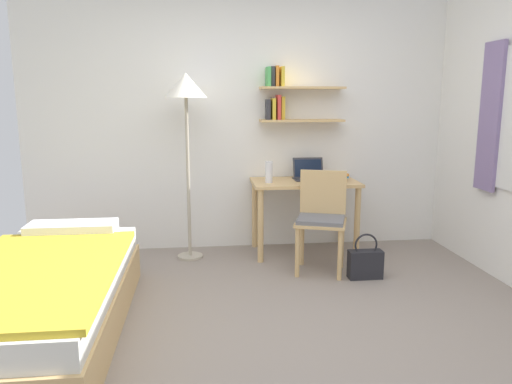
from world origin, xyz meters
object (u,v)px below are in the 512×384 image
(desk, at_px, (304,194))
(desk_chair, at_px, (321,216))
(standing_lamp, at_px, (186,97))
(laptop, at_px, (309,174))
(book_stack, at_px, (337,176))
(water_bottle, at_px, (269,172))
(handbag, at_px, (365,263))
(bed, at_px, (44,299))

(desk, xyz_separation_m, desk_chair, (0.04, -0.52, -0.09))
(standing_lamp, bearing_deg, laptop, 6.05)
(desk_chair, distance_m, book_stack, 0.64)
(laptop, xyz_separation_m, water_bottle, (-0.42, -0.15, 0.05))
(desk, distance_m, laptop, 0.22)
(desk_chair, bearing_deg, laptop, 88.45)
(handbag, bearing_deg, water_bottle, 136.47)
(desk, bearing_deg, handbag, -63.98)
(laptop, distance_m, water_bottle, 0.45)
(bed, xyz_separation_m, standing_lamp, (0.90, 1.46, 1.29))
(desk, bearing_deg, book_stack, 0.21)
(book_stack, xyz_separation_m, handbag, (0.05, -0.76, -0.63))
(laptop, bearing_deg, desk_chair, -91.55)
(laptop, relative_size, book_stack, 1.20)
(standing_lamp, distance_m, handbag, 2.16)
(laptop, height_order, water_bottle, laptop)
(bed, bearing_deg, desk_chair, 25.30)
(desk, distance_m, standing_lamp, 1.46)
(desk_chair, bearing_deg, handbag, -36.70)
(desk, distance_m, book_stack, 0.36)
(desk, xyz_separation_m, standing_lamp, (-1.12, -0.04, 0.94))
(water_bottle, relative_size, handbag, 0.52)
(standing_lamp, distance_m, book_stack, 1.63)
(desk, relative_size, book_stack, 4.00)
(handbag, bearing_deg, laptop, 110.17)
(standing_lamp, xyz_separation_m, water_bottle, (0.76, -0.03, -0.70))
(desk_chair, bearing_deg, water_bottle, 131.86)
(laptop, bearing_deg, standing_lamp, -173.95)
(desk_chair, height_order, handbag, desk_chair)
(water_bottle, bearing_deg, book_stack, 5.67)
(desk_chair, bearing_deg, standing_lamp, 157.58)
(desk, distance_m, water_bottle, 0.44)
(bed, distance_m, book_stack, 2.83)
(bed, height_order, desk_chair, desk_chair)
(water_bottle, bearing_deg, standing_lamp, 177.83)
(desk_chair, bearing_deg, book_stack, 61.96)
(handbag, bearing_deg, book_stack, 93.92)
(handbag, bearing_deg, standing_lamp, 154.08)
(desk_chair, bearing_deg, bed, -154.70)
(laptop, height_order, handbag, laptop)
(bed, xyz_separation_m, book_stack, (2.34, 1.50, 0.52))
(handbag, bearing_deg, desk_chair, 143.30)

